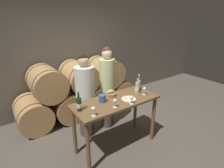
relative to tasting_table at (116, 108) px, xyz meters
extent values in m
plane|color=#564F44|center=(0.00, 0.00, -0.78)|extent=(10.00, 10.00, 0.00)
cube|color=#60594F|center=(0.00, 2.00, 0.82)|extent=(10.00, 0.12, 3.20)
cylinder|color=tan|center=(-1.09, 1.46, -0.45)|extent=(0.68, 0.83, 0.68)
cylinder|color=#2D2D33|center=(-1.09, 1.20, -0.45)|extent=(0.69, 0.02, 0.69)
cylinder|color=#2D2D33|center=(-1.09, 1.73, -0.45)|extent=(0.69, 0.02, 0.69)
cylinder|color=tan|center=(-0.36, 1.46, -0.45)|extent=(0.68, 0.83, 0.68)
cylinder|color=#2D2D33|center=(-0.36, 1.20, -0.45)|extent=(0.69, 0.02, 0.69)
cylinder|color=#2D2D33|center=(-0.36, 1.73, -0.45)|extent=(0.69, 0.02, 0.69)
cylinder|color=tan|center=(0.36, 1.46, -0.45)|extent=(0.68, 0.83, 0.68)
cylinder|color=#2D2D33|center=(0.36, 1.20, -0.45)|extent=(0.69, 0.02, 0.69)
cylinder|color=#2D2D33|center=(0.36, 1.73, -0.45)|extent=(0.69, 0.02, 0.69)
cylinder|color=tan|center=(1.09, 1.46, -0.45)|extent=(0.68, 0.83, 0.68)
cylinder|color=#2D2D33|center=(1.09, 1.20, -0.45)|extent=(0.69, 0.02, 0.69)
cylinder|color=#2D2D33|center=(1.09, 1.73, -0.45)|extent=(0.69, 0.02, 0.69)
cylinder|color=tan|center=(-0.72, 1.46, 0.16)|extent=(0.68, 0.83, 0.68)
cylinder|color=#2D2D33|center=(-0.72, 1.20, 0.16)|extent=(0.69, 0.02, 0.69)
cylinder|color=#2D2D33|center=(-0.72, 1.73, 0.16)|extent=(0.69, 0.02, 0.69)
cylinder|color=tan|center=(0.00, 1.46, 0.16)|extent=(0.68, 0.83, 0.68)
cylinder|color=#2D2D33|center=(0.00, 1.20, 0.16)|extent=(0.69, 0.02, 0.69)
cylinder|color=#2D2D33|center=(0.00, 1.73, 0.16)|extent=(0.69, 0.02, 0.69)
cylinder|color=tan|center=(0.72, 1.46, 0.16)|extent=(0.68, 0.83, 0.68)
cylinder|color=#2D2D33|center=(0.72, 1.20, 0.16)|extent=(0.69, 0.02, 0.69)
cylinder|color=#2D2D33|center=(0.72, 1.73, 0.16)|extent=(0.69, 0.02, 0.69)
cylinder|color=brown|center=(-0.68, -0.25, -0.33)|extent=(0.06, 0.06, 0.90)
cylinder|color=brown|center=(0.68, -0.25, -0.33)|extent=(0.06, 0.06, 0.90)
cylinder|color=brown|center=(-0.68, 0.25, -0.33)|extent=(0.06, 0.06, 0.90)
cylinder|color=brown|center=(0.68, 0.25, -0.33)|extent=(0.06, 0.06, 0.90)
cube|color=brown|center=(0.00, 0.00, 0.14)|extent=(1.49, 0.61, 0.04)
cylinder|color=#4C4238|center=(-0.25, 0.64, -0.39)|extent=(0.29, 0.29, 0.79)
cylinder|color=silver|center=(-0.25, 0.64, 0.31)|extent=(0.36, 0.36, 0.62)
sphere|color=tan|center=(-0.25, 0.64, 0.72)|extent=(0.19, 0.19, 0.19)
sphere|color=black|center=(-0.25, 0.65, 0.78)|extent=(0.16, 0.16, 0.16)
cylinder|color=#4C4238|center=(0.24, 0.64, -0.37)|extent=(0.25, 0.25, 0.83)
cylinder|color=beige|center=(0.24, 0.64, 0.37)|extent=(0.30, 0.30, 0.66)
sphere|color=beige|center=(0.24, 0.64, 0.80)|extent=(0.20, 0.20, 0.20)
sphere|color=#47331E|center=(0.24, 0.65, 0.85)|extent=(0.16, 0.16, 0.16)
cylinder|color=#193819|center=(-0.65, 0.04, 0.26)|extent=(0.07, 0.07, 0.21)
cylinder|color=#193819|center=(-0.65, 0.04, 0.41)|extent=(0.03, 0.03, 0.09)
cylinder|color=gold|center=(-0.65, 0.04, 0.47)|extent=(0.03, 0.03, 0.02)
cylinder|color=white|center=(-0.65, 0.04, 0.24)|extent=(0.08, 0.08, 0.07)
cylinder|color=#ADBC7F|center=(0.49, 0.02, 0.26)|extent=(0.07, 0.07, 0.20)
cylinder|color=#ADBC7F|center=(0.49, 0.02, 0.41)|extent=(0.03, 0.03, 0.09)
cylinder|color=black|center=(0.49, 0.02, 0.46)|extent=(0.03, 0.03, 0.02)
cylinder|color=white|center=(0.49, 0.02, 0.24)|extent=(0.08, 0.08, 0.06)
cylinder|color=#BC8E93|center=(0.61, 0.12, 0.25)|extent=(0.07, 0.07, 0.19)
cylinder|color=#BC8E93|center=(0.61, 0.12, 0.39)|extent=(0.03, 0.03, 0.09)
cylinder|color=#B7B7BC|center=(0.61, 0.12, 0.45)|extent=(0.03, 0.03, 0.02)
cylinder|color=white|center=(0.61, 0.12, 0.24)|extent=(0.08, 0.08, 0.06)
cylinder|color=#335693|center=(-0.22, 0.07, 0.22)|extent=(0.11, 0.11, 0.12)
cylinder|color=#335693|center=(-0.22, 0.07, 0.27)|extent=(0.12, 0.12, 0.01)
cylinder|color=olive|center=(0.02, 0.19, 0.18)|extent=(0.19, 0.19, 0.06)
ellipsoid|color=tan|center=(0.02, 0.19, 0.24)|extent=(0.14, 0.09, 0.07)
cylinder|color=white|center=(0.19, -0.10, 0.16)|extent=(0.24, 0.24, 0.01)
cube|color=beige|center=(0.24, -0.08, 0.18)|extent=(0.07, 0.06, 0.02)
cube|color=#E0CC7F|center=(0.15, -0.07, 0.18)|extent=(0.07, 0.07, 0.02)
cube|color=beige|center=(0.18, -0.15, 0.18)|extent=(0.05, 0.06, 0.02)
cylinder|color=white|center=(-0.55, -0.22, 0.16)|extent=(0.06, 0.06, 0.00)
cylinder|color=white|center=(-0.55, -0.22, 0.20)|extent=(0.01, 0.01, 0.08)
sphere|color=white|center=(-0.55, -0.22, 0.27)|extent=(0.06, 0.06, 0.06)
cylinder|color=white|center=(-0.16, -0.19, 0.16)|extent=(0.06, 0.06, 0.00)
cylinder|color=white|center=(-0.16, -0.19, 0.20)|extent=(0.01, 0.01, 0.08)
sphere|color=white|center=(-0.16, -0.19, 0.27)|extent=(0.06, 0.06, 0.06)
cylinder|color=white|center=(0.12, -0.25, 0.16)|extent=(0.06, 0.06, 0.00)
cylinder|color=white|center=(0.12, -0.25, 0.20)|extent=(0.01, 0.01, 0.08)
sphere|color=white|center=(0.12, -0.25, 0.27)|extent=(0.06, 0.06, 0.06)
cylinder|color=white|center=(0.54, -0.11, 0.16)|extent=(0.06, 0.06, 0.00)
cylinder|color=white|center=(0.54, -0.11, 0.20)|extent=(0.01, 0.01, 0.08)
sphere|color=white|center=(0.54, -0.11, 0.27)|extent=(0.06, 0.06, 0.06)
camera|label=1|loc=(-1.56, -2.10, 1.46)|focal=28.00mm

